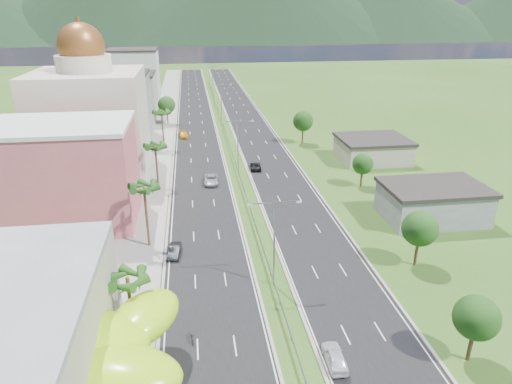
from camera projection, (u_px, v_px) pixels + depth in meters
name	position (u px, v px, depth m)	size (l,w,h in m)	color
ground	(291.00, 340.00, 45.72)	(500.00, 500.00, 0.00)	#2D5119
road_left	(196.00, 127.00, 127.34)	(11.00, 260.00, 0.04)	black
road_right	(250.00, 126.00, 129.32)	(11.00, 260.00, 0.04)	black
sidewalk_left	(162.00, 128.00, 126.07)	(7.00, 260.00, 0.12)	gray
median_guardrail	(229.00, 142.00, 111.57)	(0.10, 216.06, 0.76)	gray
streetlight_median_b	(274.00, 235.00, 52.38)	(6.04, 0.25, 11.00)	gray
streetlight_median_c	(238.00, 141.00, 89.09)	(6.04, 0.25, 11.00)	gray
streetlight_median_d	(221.00, 99.00, 130.40)	(6.04, 0.25, 11.00)	gray
streetlight_median_e	(213.00, 77.00, 171.70)	(6.04, 0.25, 11.00)	gray
lime_canopy	(66.00, 347.00, 37.55)	(18.00, 15.00, 7.40)	#A5E116
pink_shophouse	(65.00, 176.00, 68.60)	(20.00, 15.00, 15.00)	#D15668
domed_building	(91.00, 117.00, 88.27)	(20.00, 20.00, 28.70)	beige
midrise_grey	(116.00, 108.00, 112.61)	(16.00, 15.00, 16.00)	gray
midrise_beige	(127.00, 98.00, 133.36)	(16.00, 15.00, 13.00)	#BAAF99
midrise_white	(135.00, 78.00, 153.54)	(16.00, 15.00, 18.00)	silver
shed_near	(433.00, 204.00, 71.42)	(15.00, 10.00, 5.00)	gray
shed_far	(372.00, 150.00, 99.34)	(14.00, 12.00, 4.40)	#BAAF99
palm_tree_b	(128.00, 281.00, 42.88)	(3.60, 3.60, 8.10)	#47301C
palm_tree_c	(144.00, 190.00, 60.70)	(3.60, 3.60, 9.60)	#47301C
palm_tree_d	(155.00, 148.00, 82.17)	(3.60, 3.60, 8.60)	#47301C
palm_tree_e	(162.00, 114.00, 104.83)	(3.60, 3.60, 9.40)	#47301C
leafy_tree_lfar	(167.00, 105.00, 128.80)	(4.90, 4.90, 8.05)	#47301C
leafy_tree_ra	(476.00, 318.00, 41.45)	(4.20, 4.20, 6.90)	#47301C
leafy_tree_rb	(420.00, 229.00, 57.30)	(4.55, 4.55, 7.47)	#47301C
leafy_tree_rc	(363.00, 164.00, 83.70)	(3.85, 3.85, 6.33)	#47301C
leafy_tree_rd	(303.00, 121.00, 110.26)	(4.90, 4.90, 8.05)	#47301C
mountain_ridge	(255.00, 41.00, 466.68)	(860.00, 140.00, 90.00)	black
car_dark_left	(175.00, 250.00, 61.21)	(1.44, 4.12, 1.36)	black
car_silver_mid_left	(211.00, 180.00, 86.30)	(2.51, 5.44, 1.51)	#A8ABB0
car_yellow_far_left	(184.00, 134.00, 117.32)	(2.01, 4.95, 1.44)	orange
car_white_near_right	(335.00, 357.00, 42.44)	(1.79, 4.45, 1.51)	silver
car_dark_far_right	(256.00, 166.00, 94.08)	(2.17, 4.70, 1.31)	black
motorcycle	(192.00, 335.00, 45.45)	(0.58, 1.92, 1.23)	black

